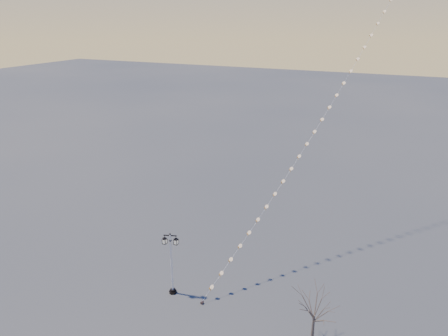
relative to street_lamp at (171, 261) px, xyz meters
The scene contains 4 objects.
ground 4.55m from the street_lamp, ahead, with size 300.00×300.00×0.00m, color #434644.
street_lamp is the anchor object (origin of this frame).
bare_tree 11.55m from the street_lamp, ahead, with size 2.39×2.39×3.96m.
kite_train 26.72m from the street_lamp, 61.11° to the left, with size 15.38×38.06×39.01m.
Camera 1 is at (12.14, -23.86, 21.11)m, focal length 33.62 mm.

